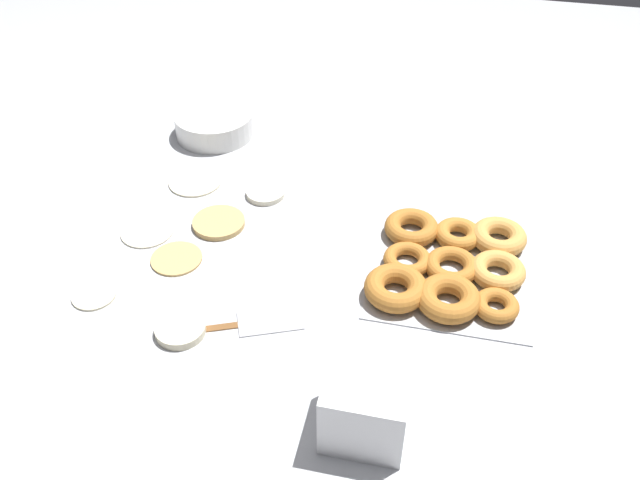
% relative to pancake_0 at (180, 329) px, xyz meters
% --- Properties ---
extents(ground_plane, '(3.00, 3.00, 0.00)m').
position_rel_pancake_0_xyz_m(ground_plane, '(0.24, -0.06, -0.01)').
color(ground_plane, '#B2B5BA').
extents(pancake_0, '(0.09, 0.09, 0.02)m').
position_rel_pancake_0_xyz_m(pancake_0, '(0.00, 0.00, 0.00)').
color(pancake_0, beige).
rests_on(pancake_0, ground_plane).
extents(pancake_1, '(0.11, 0.11, 0.01)m').
position_rel_pancake_0_xyz_m(pancake_1, '(0.30, 0.03, -0.00)').
color(pancake_1, tan).
rests_on(pancake_1, ground_plane).
extents(pancake_2, '(0.12, 0.12, 0.01)m').
position_rel_pancake_0_xyz_m(pancake_2, '(0.43, 0.14, -0.00)').
color(pancake_2, beige).
rests_on(pancake_2, ground_plane).
extents(pancake_3, '(0.08, 0.08, 0.01)m').
position_rel_pancake_0_xyz_m(pancake_3, '(0.05, 0.19, -0.00)').
color(pancake_3, beige).
rests_on(pancake_3, ground_plane).
extents(pancake_4, '(0.08, 0.08, 0.01)m').
position_rel_pancake_0_xyz_m(pancake_4, '(0.42, -0.03, -0.00)').
color(pancake_4, silver).
rests_on(pancake_4, ground_plane).
extents(pancake_5, '(0.10, 0.10, 0.01)m').
position_rel_pancake_0_xyz_m(pancake_5, '(0.18, 0.08, -0.00)').
color(pancake_5, tan).
rests_on(pancake_5, ground_plane).
extents(pancake_6, '(0.11, 0.11, 0.01)m').
position_rel_pancake_0_xyz_m(pancake_6, '(0.25, 0.17, -0.00)').
color(pancake_6, beige).
rests_on(pancake_6, ground_plane).
extents(donut_tray, '(0.32, 0.31, 0.04)m').
position_rel_pancake_0_xyz_m(donut_tray, '(0.25, -0.44, 0.01)').
color(donut_tray, '#ADAFB5').
rests_on(donut_tray, ground_plane).
extents(batter_bowl, '(0.19, 0.19, 0.06)m').
position_rel_pancake_0_xyz_m(batter_bowl, '(0.64, 0.16, 0.02)').
color(batter_bowl, white).
rests_on(batter_bowl, ground_plane).
extents(container_stack, '(0.12, 0.12, 0.12)m').
position_rel_pancake_0_xyz_m(container_stack, '(-0.12, -0.35, 0.05)').
color(container_stack, white).
rests_on(container_stack, ground_plane).
extents(spatula, '(0.13, 0.25, 0.01)m').
position_rel_pancake_0_xyz_m(spatula, '(0.05, -0.12, -0.01)').
color(spatula, brown).
rests_on(spatula, ground_plane).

